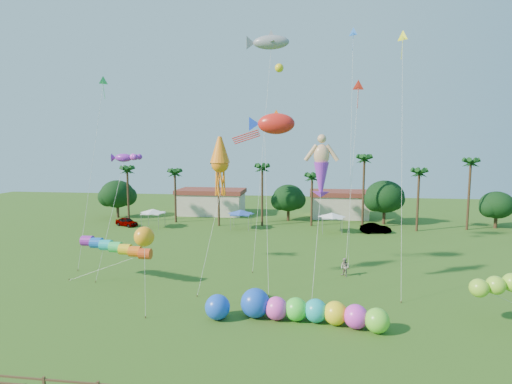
# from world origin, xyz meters

# --- Properties ---
(ground) EXTENTS (160.00, 160.00, 0.00)m
(ground) POSITION_xyz_m (0.00, 0.00, 0.00)
(ground) COLOR #285116
(ground) RESTS_ON ground
(tree_line) EXTENTS (69.46, 8.91, 11.00)m
(tree_line) POSITION_xyz_m (3.57, 44.00, 4.28)
(tree_line) COLOR #3A2819
(tree_line) RESTS_ON ground
(buildings_row) EXTENTS (35.00, 7.00, 4.00)m
(buildings_row) POSITION_xyz_m (-3.09, 50.00, 2.00)
(buildings_row) COLOR beige
(buildings_row) RESTS_ON ground
(tent_row) EXTENTS (31.00, 4.00, 0.60)m
(tent_row) POSITION_xyz_m (-6.00, 36.33, 2.75)
(tent_row) COLOR white
(tent_row) RESTS_ON ground
(car_a) EXTENTS (4.41, 3.22, 1.40)m
(car_a) POSITION_xyz_m (-24.87, 36.78, 0.70)
(car_a) COLOR #4C4C54
(car_a) RESTS_ON ground
(car_b) EXTENTS (4.61, 2.33, 1.45)m
(car_b) POSITION_xyz_m (14.51, 36.71, 0.73)
(car_b) COLOR #4C4C54
(car_b) RESTS_ON ground
(spectator_b) EXTENTS (1.12, 1.13, 1.84)m
(spectator_b) POSITION_xyz_m (8.18, 15.66, 0.92)
(spectator_b) COLOR gray
(spectator_b) RESTS_ON ground
(caterpillar_inflatable) EXTENTS (10.87, 3.51, 2.21)m
(caterpillar_inflatable) POSITION_xyz_m (4.49, 4.53, 0.93)
(caterpillar_inflatable) COLOR #FF43CA
(caterpillar_inflatable) RESTS_ON ground
(blue_ball) EXTENTS (1.89, 1.89, 1.89)m
(blue_ball) POSITION_xyz_m (-2.13, 4.20, 0.94)
(blue_ball) COLOR blue
(blue_ball) RESTS_ON ground
(rainbow_tube) EXTENTS (10.01, 2.24, 3.58)m
(rainbow_tube) POSITION_xyz_m (-12.24, 10.36, 3.06)
(rainbow_tube) COLOR #D94318
(rainbow_tube) RESTS_ON ground
(green_worm) EXTENTS (9.84, 2.78, 3.53)m
(green_worm) POSITION_xyz_m (16.83, 5.88, 2.73)
(green_worm) COLOR #8DD22E
(green_worm) RESTS_ON ground
(orange_ball_kite) EXTENTS (1.94, 1.94, 6.97)m
(orange_ball_kite) POSITION_xyz_m (-7.62, 3.97, 6.21)
(orange_ball_kite) COLOR orange
(orange_ball_kite) RESTS_ON ground
(merman_kite) EXTENTS (2.38, 4.89, 13.47)m
(merman_kite) POSITION_xyz_m (5.56, 11.14, 10.85)
(merman_kite) COLOR tan
(merman_kite) RESTS_ON ground
(fish_kite) EXTENTS (5.41, 6.34, 16.17)m
(fish_kite) POSITION_xyz_m (1.33, 14.47, 15.05)
(fish_kite) COLOR red
(fish_kite) RESTS_ON ground
(shark_kite) EXTENTS (5.63, 7.58, 25.17)m
(shark_kite) POSITION_xyz_m (0.18, 21.12, 24.22)
(shark_kite) COLOR gray
(shark_kite) RESTS_ON ground
(squid_kite) EXTENTS (2.47, 4.55, 13.91)m
(squid_kite) POSITION_xyz_m (-3.55, 11.79, 11.32)
(squid_kite) COLOR orange
(squid_kite) RESTS_ON ground
(lobster_kite) EXTENTS (3.31, 4.94, 12.37)m
(lobster_kite) POSITION_xyz_m (-14.10, 14.43, 11.76)
(lobster_kite) COLOR purple
(lobster_kite) RESTS_ON ground
(delta_kite_red) EXTENTS (2.01, 4.66, 19.88)m
(delta_kite_red) POSITION_xyz_m (9.49, 20.01, 18.96)
(delta_kite_red) COLOR red
(delta_kite_red) RESTS_ON ground
(delta_kite_yellow) EXTENTS (1.01, 5.53, 23.17)m
(delta_kite_yellow) POSITION_xyz_m (12.56, 14.16, 22.08)
(delta_kite_yellow) COLOR #F0F819
(delta_kite_yellow) RESTS_ON ground
(delta_kite_green) EXTENTS (2.25, 4.23, 20.42)m
(delta_kite_green) POSITION_xyz_m (-17.55, 17.31, 19.42)
(delta_kite_green) COLOR #2DC35A
(delta_kite_green) RESTS_ON ground
(delta_kite_blue) EXTENTS (1.08, 4.03, 25.64)m
(delta_kite_blue) POSITION_xyz_m (8.98, 21.57, 24.40)
(delta_kite_blue) COLOR blue
(delta_kite_blue) RESTS_ON ground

